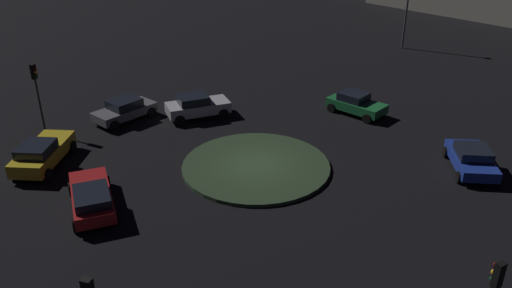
% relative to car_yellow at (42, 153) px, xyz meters
% --- Properties ---
extents(ground_plane, '(116.04, 116.04, 0.00)m').
position_rel_car_yellow_xyz_m(ground_plane, '(7.27, -9.03, -0.80)').
color(ground_plane, black).
extents(roundabout_island, '(8.04, 8.04, 0.20)m').
position_rel_car_yellow_xyz_m(roundabout_island, '(7.27, -9.03, -0.70)').
color(roundabout_island, '#2D4228').
rests_on(roundabout_island, ground_plane).
extents(car_yellow, '(4.76, 4.12, 1.55)m').
position_rel_car_yellow_xyz_m(car_yellow, '(0.00, 0.00, 0.00)').
color(car_yellow, gold).
rests_on(car_yellow, ground_plane).
extents(car_red, '(3.74, 4.78, 1.37)m').
position_rel_car_yellow_xyz_m(car_red, '(-0.85, -5.81, -0.07)').
color(car_red, red).
rests_on(car_red, ground_plane).
extents(car_grey, '(4.10, 2.10, 1.43)m').
position_rel_car_yellow_xyz_m(car_grey, '(6.76, 1.66, -0.06)').
color(car_grey, slate).
rests_on(car_grey, ground_plane).
extents(car_green, '(2.12, 3.92, 1.44)m').
position_rel_car_yellow_xyz_m(car_green, '(17.36, -9.34, -0.07)').
color(car_green, '#1E7238').
rests_on(car_green, ground_plane).
extents(car_silver, '(4.43, 3.52, 1.55)m').
position_rel_car_yellow_xyz_m(car_silver, '(10.11, -1.60, 0.00)').
color(car_silver, silver).
rests_on(car_silver, ground_plane).
extents(car_blue, '(4.34, 3.81, 1.37)m').
position_rel_car_yellow_xyz_m(car_blue, '(14.43, -18.06, -0.10)').
color(car_blue, '#1E38A5').
rests_on(car_blue, ground_plane).
extents(traffic_light_north, '(0.36, 0.39, 4.44)m').
position_rel_car_yellow_xyz_m(traffic_light_north, '(2.30, 3.82, 2.35)').
color(traffic_light_north, '#2D2D2D').
rests_on(traffic_light_north, ground_plane).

